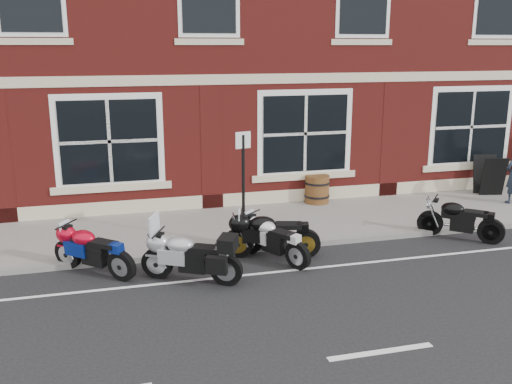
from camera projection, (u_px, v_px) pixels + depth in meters
ground at (308, 273)px, 10.87m from camera, size 80.00×80.00×0.00m
sidewalk at (266, 224)px, 13.67m from camera, size 30.00×3.00×0.12m
kerb at (286, 246)px, 12.19m from camera, size 30.00×0.16×0.12m
moto_touring_silver at (188, 254)px, 10.38m from camera, size 1.75×1.05×1.27m
moto_sport_red at (93, 249)px, 10.73m from camera, size 1.50×1.39×0.87m
moto_sport_black at (270, 233)px, 11.57m from camera, size 1.96×0.63×0.90m
moto_sport_silver at (273, 238)px, 11.41m from camera, size 1.06×1.65×0.84m
moto_naked_black at (459, 218)px, 12.69m from camera, size 1.45×1.37×0.85m
a_board_sign at (489, 175)px, 16.03m from camera, size 0.74×0.58×1.11m
barrel_planter at (317, 189)px, 15.22m from camera, size 0.67×0.67×0.75m
parking_sign at (243, 181)px, 11.73m from camera, size 0.33×0.11×2.41m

